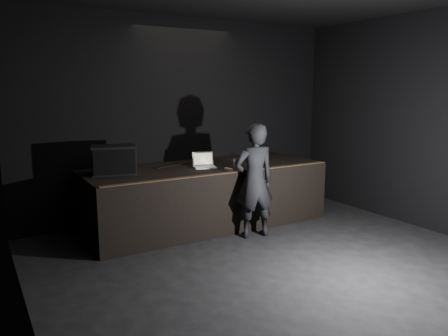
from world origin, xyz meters
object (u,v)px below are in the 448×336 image
laptop (204,163)px  person (254,181)px  beer_can (236,163)px  stage_riser (205,195)px  stage_monitor (114,160)px

laptop → person: bearing=-50.1°
laptop → beer_can: 0.52m
stage_riser → laptop: (-0.06, -0.08, 0.56)m
beer_can → person: bearing=-89.9°
stage_riser → laptop: size_ratio=9.63×
beer_can → stage_monitor: bearing=164.6°
stage_monitor → laptop: (1.45, -0.18, -0.15)m
stage_monitor → laptop: stage_monitor is taller
beer_can → laptop: bearing=141.0°
laptop → beer_can: size_ratio=2.63×
laptop → person: size_ratio=0.24×
stage_monitor → laptop: 1.46m
stage_riser → person: bearing=-70.0°
stage_monitor → person: bearing=-15.8°
beer_can → person: (0.00, -0.54, -0.20)m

